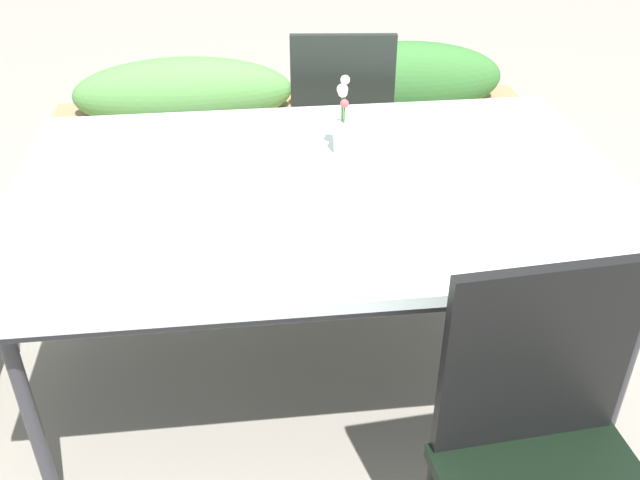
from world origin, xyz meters
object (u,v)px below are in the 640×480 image
(dining_table, at_px, (320,194))
(planter_box, at_px, (295,115))
(chair_near_right, at_px, (551,460))
(chair_far_side, at_px, (341,125))
(flower_vase, at_px, (342,124))

(dining_table, xyz_separation_m, planter_box, (0.05, 1.58, -0.41))
(chair_near_right, bearing_deg, dining_table, -69.75)
(chair_far_side, relative_size, chair_near_right, 1.02)
(dining_table, bearing_deg, chair_far_side, 78.00)
(chair_far_side, relative_size, flower_vase, 3.74)
(planter_box, bearing_deg, chair_far_side, -78.31)
(dining_table, xyz_separation_m, flower_vase, (0.09, 0.19, 0.14))
(chair_near_right, height_order, planter_box, chair_near_right)
(chair_far_side, xyz_separation_m, planter_box, (-0.14, 0.68, -0.23))
(chair_far_side, bearing_deg, flower_vase, -92.25)
(chair_far_side, bearing_deg, planter_box, 107.37)
(flower_vase, bearing_deg, chair_far_side, 82.07)
(dining_table, distance_m, planter_box, 1.63)
(chair_far_side, bearing_deg, chair_near_right, -77.37)
(chair_far_side, height_order, flower_vase, flower_vase)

